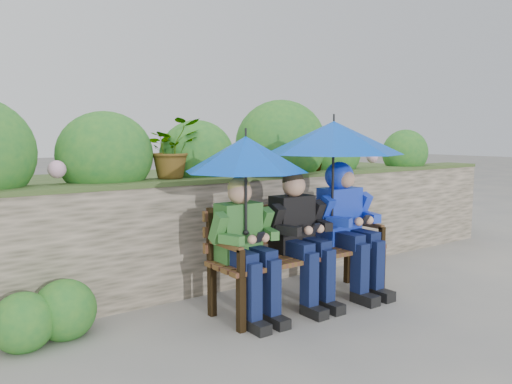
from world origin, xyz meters
TOP-DOWN VIEW (x-y plane):
  - ground at (0.00, 0.00)m, footprint 60.00×60.00m
  - garden_backdrop at (-0.14, 1.61)m, footprint 8.00×2.85m
  - park_bench at (0.32, -0.05)m, footprint 1.62×0.48m
  - boy_left at (-0.26, -0.12)m, footprint 0.50×0.58m
  - boy_middle at (0.29, -0.12)m, footprint 0.52×0.60m
  - boy_right at (0.84, -0.12)m, footprint 0.56×0.67m
  - umbrella_left at (-0.27, -0.14)m, footprint 0.93×0.93m
  - umbrella_right at (0.64, -0.13)m, footprint 1.17×1.17m

SIDE VIEW (x-z plane):
  - ground at x=0.00m, z-range 0.00..0.00m
  - park_bench at x=0.32m, z-range 0.06..0.92m
  - boy_left at x=-0.26m, z-range 0.06..1.16m
  - garden_backdrop at x=-0.14m, z-range -0.29..1.53m
  - boy_middle at x=0.29m, z-range 0.06..1.18m
  - boy_right at x=0.84m, z-range 0.10..1.28m
  - umbrella_left at x=-0.27m, z-range 0.87..1.68m
  - umbrella_right at x=0.64m, z-range 0.94..1.85m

